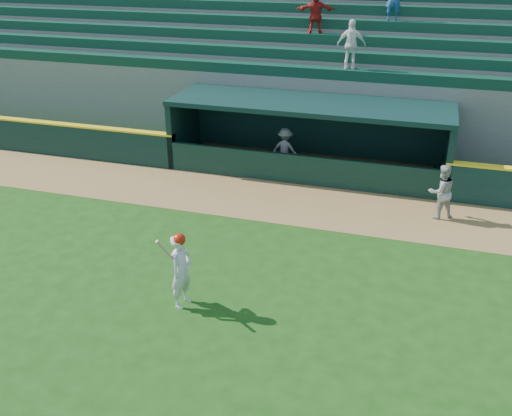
{
  "coord_description": "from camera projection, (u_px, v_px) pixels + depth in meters",
  "views": [
    {
      "loc": [
        3.75,
        -10.62,
        7.31
      ],
      "look_at": [
        0.0,
        1.6,
        1.3
      ],
      "focal_mm": 40.0,
      "sensor_mm": 36.0,
      "label": 1
    }
  ],
  "objects": [
    {
      "name": "dugout",
      "position": [
        310.0,
        131.0,
        19.64
      ],
      "size": [
        9.4,
        2.8,
        2.46
      ],
      "color": "slate",
      "rests_on": "ground"
    },
    {
      "name": "dugout_player_inside",
      "position": [
        285.0,
        149.0,
        19.8
      ],
      "size": [
        1.03,
        0.69,
        1.49
      ],
      "primitive_type": "imported",
      "rotation": [
        0.0,
        0.0,
        2.99
      ],
      "color": "#989894",
      "rests_on": "ground"
    },
    {
      "name": "batter_at_plate",
      "position": [
        181.0,
        270.0,
        12.27
      ],
      "size": [
        0.59,
        0.78,
        1.78
      ],
      "color": "silver",
      "rests_on": "ground"
    },
    {
      "name": "ground",
      "position": [
        236.0,
        286.0,
        13.29
      ],
      "size": [
        120.0,
        120.0,
        0.0
      ],
      "primitive_type": "plane",
      "color": "#194010",
      "rests_on": "ground"
    },
    {
      "name": "stands",
      "position": [
        335.0,
        74.0,
        23.15
      ],
      "size": [
        34.5,
        6.25,
        7.08
      ],
      "color": "slate",
      "rests_on": "ground"
    },
    {
      "name": "warning_track",
      "position": [
        287.0,
        202.0,
        17.53
      ],
      "size": [
        40.0,
        3.0,
        0.01
      ],
      "primitive_type": "cube",
      "color": "olive",
      "rests_on": "ground"
    },
    {
      "name": "dugout_player_front",
      "position": [
        441.0,
        192.0,
        16.27
      ],
      "size": [
        0.99,
        0.92,
        1.62
      ],
      "primitive_type": "imported",
      "rotation": [
        0.0,
        0.0,
        3.66
      ],
      "color": "#A2A39E",
      "rests_on": "ground"
    }
  ]
}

